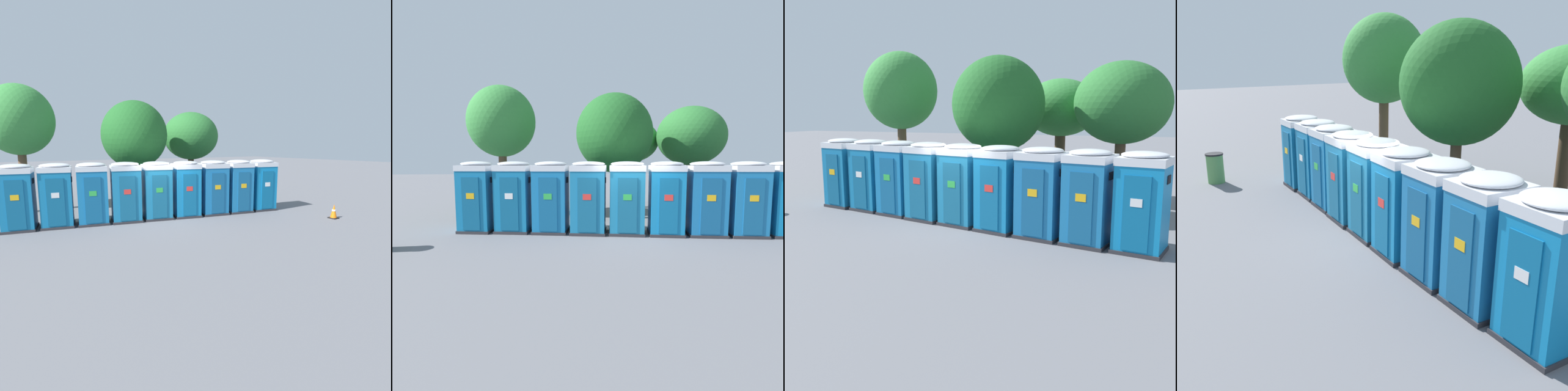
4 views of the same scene
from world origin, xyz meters
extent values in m
plane|color=slate|center=(0.00, 0.00, 0.00)|extent=(120.00, 120.00, 0.00)
cube|color=#2D2D33|center=(-5.30, 1.02, 0.05)|extent=(1.37, 1.39, 0.10)
cube|color=#1370A9|center=(-5.30, 1.02, 1.15)|extent=(1.30, 1.33, 2.10)
cube|color=#0F5784|center=(-5.41, 0.45, 1.07)|extent=(0.60, 0.14, 1.85)
cube|color=yellow|center=(-5.41, 0.43, 1.35)|extent=(0.28, 0.06, 0.20)
cube|color=black|center=(-4.74, 0.91, 1.89)|extent=(0.09, 0.36, 0.20)
cube|color=silver|center=(-5.30, 1.02, 2.30)|extent=(1.34, 1.37, 0.20)
ellipsoid|color=silver|center=(-5.30, 1.02, 2.45)|extent=(1.28, 1.30, 0.18)
cube|color=#2D2D33|center=(-3.96, 0.82, 0.05)|extent=(1.42, 1.41, 0.10)
cube|color=#1370A8|center=(-3.96, 0.82, 1.15)|extent=(1.35, 1.34, 2.10)
cube|color=#0F5783|center=(-4.08, 0.25, 1.07)|extent=(0.63, 0.15, 1.85)
cube|color=white|center=(-4.08, 0.23, 1.35)|extent=(0.28, 0.06, 0.20)
cube|color=black|center=(-3.39, 0.71, 1.89)|extent=(0.09, 0.36, 0.20)
cube|color=silver|center=(-3.96, 0.82, 2.30)|extent=(1.40, 1.39, 0.20)
ellipsoid|color=silver|center=(-3.96, 0.82, 2.45)|extent=(1.33, 1.32, 0.18)
cube|color=#2D2D33|center=(-2.64, 0.55, 0.05)|extent=(1.41, 1.40, 0.10)
cube|color=#1771B1|center=(-2.64, 0.55, 1.15)|extent=(1.35, 1.34, 2.10)
cube|color=#12588A|center=(-2.75, -0.02, 1.07)|extent=(0.63, 0.15, 1.85)
cube|color=green|center=(-2.76, -0.04, 1.35)|extent=(0.28, 0.06, 0.20)
cube|color=black|center=(-2.06, 0.44, 1.89)|extent=(0.09, 0.36, 0.20)
cube|color=silver|center=(-2.64, 0.55, 2.30)|extent=(1.39, 1.38, 0.20)
ellipsoid|color=silver|center=(-2.64, 0.55, 2.45)|extent=(1.32, 1.31, 0.18)
cube|color=#2D2D33|center=(-1.32, 0.26, 0.05)|extent=(1.45, 1.42, 0.10)
cube|color=#1975A9|center=(-1.32, 0.26, 1.15)|extent=(1.38, 1.36, 2.10)
cube|color=#135B84|center=(-1.44, -0.31, 1.07)|extent=(0.64, 0.16, 1.85)
cube|color=red|center=(-1.45, -0.33, 1.35)|extent=(0.28, 0.07, 0.20)
cube|color=black|center=(-0.74, 0.14, 1.89)|extent=(0.10, 0.36, 0.20)
cube|color=silver|center=(-1.32, 0.26, 2.30)|extent=(1.42, 1.40, 0.20)
ellipsoid|color=silver|center=(-1.32, 0.26, 2.45)|extent=(1.35, 1.33, 0.18)
cube|color=#2D2D33|center=(0.01, 0.03, 0.05)|extent=(1.45, 1.43, 0.10)
cube|color=teal|center=(0.01, 0.03, 1.15)|extent=(1.38, 1.36, 2.10)
cube|color=#145E85|center=(-0.12, -0.54, 1.07)|extent=(0.63, 0.16, 1.85)
cube|color=green|center=(-0.12, -0.56, 1.35)|extent=(0.28, 0.07, 0.20)
cube|color=black|center=(0.59, -0.09, 1.89)|extent=(0.10, 0.36, 0.20)
cube|color=silver|center=(0.01, 0.03, 2.30)|extent=(1.42, 1.40, 0.20)
ellipsoid|color=silver|center=(0.01, 0.03, 2.45)|extent=(1.35, 1.33, 0.18)
cube|color=#2D2D33|center=(1.33, -0.25, 0.05)|extent=(1.40, 1.42, 0.10)
cube|color=#1378B9|center=(1.33, -0.25, 1.15)|extent=(1.34, 1.36, 2.10)
cube|color=#0F5E90|center=(1.20, -0.82, 1.07)|extent=(0.61, 0.16, 1.85)
cube|color=red|center=(1.20, -0.84, 1.35)|extent=(0.28, 0.07, 0.20)
cube|color=black|center=(1.88, -0.37, 1.89)|extent=(0.10, 0.36, 0.20)
cube|color=silver|center=(1.33, -0.25, 2.30)|extent=(1.38, 1.40, 0.20)
ellipsoid|color=silver|center=(1.33, -0.25, 2.45)|extent=(1.31, 1.33, 0.18)
cube|color=#2D2D33|center=(2.65, -0.49, 0.05)|extent=(1.43, 1.41, 0.10)
cube|color=#196CAD|center=(2.65, -0.49, 1.15)|extent=(1.36, 1.34, 2.10)
cube|color=#135487|center=(2.55, -1.06, 1.07)|extent=(0.64, 0.15, 1.85)
cube|color=yellow|center=(2.54, -1.08, 1.35)|extent=(0.28, 0.06, 0.20)
cube|color=black|center=(3.24, -0.60, 1.89)|extent=(0.09, 0.36, 0.20)
cube|color=silver|center=(2.65, -0.49, 2.30)|extent=(1.41, 1.38, 0.20)
ellipsoid|color=silver|center=(2.65, -0.49, 2.45)|extent=(1.34, 1.31, 0.18)
cube|color=#2D2D33|center=(3.98, -0.72, 0.05)|extent=(1.38, 1.39, 0.10)
cube|color=#196EAC|center=(3.98, -0.72, 1.15)|extent=(1.31, 1.33, 2.10)
cube|color=#135586|center=(3.88, -1.29, 1.07)|extent=(0.61, 0.14, 1.85)
cube|color=yellow|center=(3.87, -1.31, 1.35)|extent=(0.28, 0.06, 0.20)
cube|color=black|center=(4.55, -0.82, 1.89)|extent=(0.09, 0.36, 0.20)
cube|color=silver|center=(3.98, -0.72, 2.30)|extent=(1.35, 1.37, 0.20)
ellipsoid|color=silver|center=(3.98, -0.72, 2.45)|extent=(1.29, 1.30, 0.18)
cube|color=#2D2D33|center=(5.32, -0.90, 0.05)|extent=(1.41, 1.39, 0.10)
cube|color=#0F78BA|center=(5.32, -0.90, 1.15)|extent=(1.34, 1.33, 2.10)
cube|color=#0C5D91|center=(5.22, -1.47, 1.07)|extent=(0.63, 0.14, 1.85)
cube|color=white|center=(5.22, -1.49, 1.35)|extent=(0.28, 0.06, 0.20)
cube|color=silver|center=(5.32, -0.90, 2.30)|extent=(1.38, 1.36, 0.20)
ellipsoid|color=silver|center=(5.32, -0.90, 2.45)|extent=(1.31, 1.30, 0.18)
cylinder|color=#4C3826|center=(0.11, 2.88, 1.42)|extent=(0.32, 0.32, 2.83)
ellipsoid|color=#1E5B23|center=(0.11, 2.88, 3.77)|extent=(3.33, 3.33, 3.40)
cylinder|color=#4C3826|center=(1.64, 6.16, 1.52)|extent=(0.43, 0.43, 3.04)
cylinder|color=brown|center=(-4.92, 4.46, 1.75)|extent=(0.38, 0.38, 3.50)
ellipsoid|color=#337F38|center=(-4.92, 4.46, 4.40)|extent=(3.13, 3.13, 3.26)
cylinder|color=#518C4C|center=(-7.76, -1.26, 0.52)|extent=(0.60, 0.60, 1.04)
cylinder|color=black|center=(-7.76, -1.26, 1.07)|extent=(0.64, 0.64, 0.06)
camera|label=1|loc=(-5.46, -12.25, 3.20)|focal=28.00mm
camera|label=2|loc=(-2.55, -10.37, 2.48)|focal=28.00mm
camera|label=3|loc=(5.84, -12.75, 3.45)|focal=42.00mm
camera|label=4|loc=(8.60, -7.11, 4.47)|focal=42.00mm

